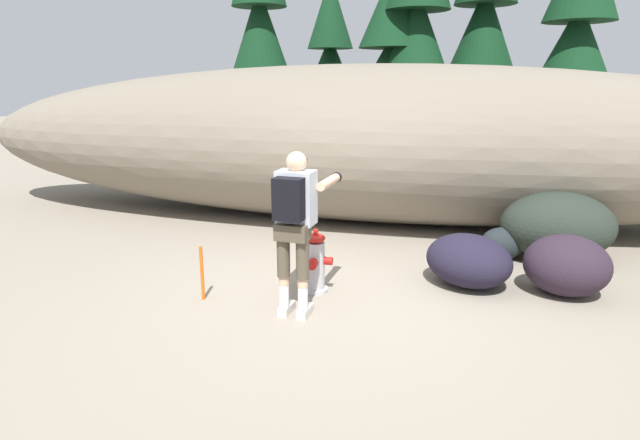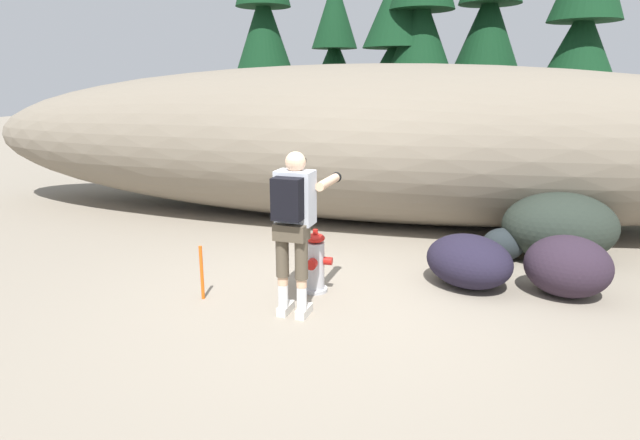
% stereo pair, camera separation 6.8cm
% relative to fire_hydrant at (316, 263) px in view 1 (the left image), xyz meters
% --- Properties ---
extents(ground_plane, '(56.00, 56.00, 0.04)m').
position_rel_fire_hydrant_xyz_m(ground_plane, '(0.10, -0.29, -0.35)').
color(ground_plane, gray).
extents(dirt_embankment, '(14.82, 3.20, 2.57)m').
position_rel_fire_hydrant_xyz_m(dirt_embankment, '(0.10, 3.38, 0.95)').
color(dirt_embankment, '#756B5B').
rests_on(dirt_embankment, ground_plane).
extents(fire_hydrant, '(0.38, 0.33, 0.72)m').
position_rel_fire_hydrant_xyz_m(fire_hydrant, '(0.00, 0.00, 0.00)').
color(fire_hydrant, '#B2B2B7').
rests_on(fire_hydrant, ground_plane).
extents(utility_worker, '(0.58, 1.00, 1.64)m').
position_rel_fire_hydrant_xyz_m(utility_worker, '(-0.04, -0.60, 0.71)').
color(utility_worker, beige).
rests_on(utility_worker, ground_plane).
extents(boulder_large, '(1.74, 1.57, 0.90)m').
position_rel_fire_hydrant_xyz_m(boulder_large, '(2.81, 1.89, 0.12)').
color(boulder_large, '#242C25').
rests_on(boulder_large, ground_plane).
extents(boulder_mid, '(1.07, 0.99, 0.68)m').
position_rel_fire_hydrant_xyz_m(boulder_mid, '(2.69, 0.59, 0.01)').
color(boulder_mid, '#2B1F2B').
rests_on(boulder_mid, ground_plane).
extents(boulder_small, '(1.31, 1.27, 0.60)m').
position_rel_fire_hydrant_xyz_m(boulder_small, '(1.66, 0.61, -0.03)').
color(boulder_small, black).
rests_on(boulder_small, ground_plane).
extents(boulder_outlier, '(0.64, 0.58, 0.43)m').
position_rel_fire_hydrant_xyz_m(boulder_outlier, '(2.11, 1.66, -0.12)').
color(boulder_outlier, '#21272A').
rests_on(boulder_outlier, ground_plane).
extents(pine_tree_far_left, '(2.20, 2.20, 6.78)m').
position_rel_fire_hydrant_xyz_m(pine_tree_far_left, '(-3.63, 8.32, 3.37)').
color(pine_tree_far_left, '#47331E').
rests_on(pine_tree_far_left, ground_plane).
extents(pine_tree_left, '(2.15, 2.15, 5.36)m').
position_rel_fire_hydrant_xyz_m(pine_tree_left, '(-2.39, 11.09, 2.56)').
color(pine_tree_left, '#47331E').
rests_on(pine_tree_left, ground_plane).
extents(pine_tree_center, '(2.81, 2.81, 5.25)m').
position_rel_fire_hydrant_xyz_m(pine_tree_center, '(-0.24, 9.13, 2.44)').
color(pine_tree_center, '#47331E').
rests_on(pine_tree_center, ground_plane).
extents(pine_tree_right, '(2.54, 2.54, 6.61)m').
position_rel_fire_hydrant_xyz_m(pine_tree_right, '(0.36, 8.89, 3.24)').
color(pine_tree_right, '#47331E').
rests_on(pine_tree_right, ground_plane).
extents(pine_tree_far_right, '(2.49, 2.49, 6.85)m').
position_rel_fire_hydrant_xyz_m(pine_tree_far_right, '(2.03, 9.88, 3.44)').
color(pine_tree_far_right, '#47331E').
rests_on(pine_tree_far_right, ground_plane).
extents(pine_tree_ridge_end, '(2.48, 2.48, 5.84)m').
position_rel_fire_hydrant_xyz_m(pine_tree_ridge_end, '(4.03, 8.31, 2.88)').
color(pine_tree_ridge_end, '#47331E').
rests_on(pine_tree_ridge_end, ground_plane).
extents(survey_stake, '(0.04, 0.04, 0.60)m').
position_rel_fire_hydrant_xyz_m(survey_stake, '(-1.13, -0.51, -0.03)').
color(survey_stake, '#E55914').
rests_on(survey_stake, ground_plane).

